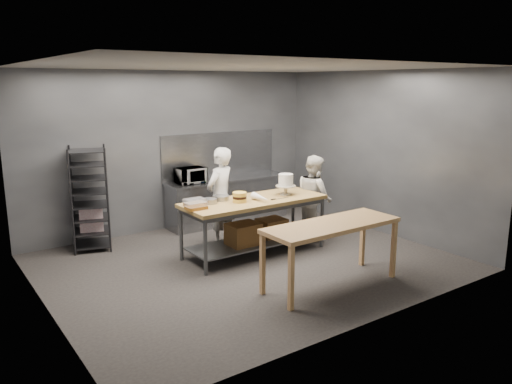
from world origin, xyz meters
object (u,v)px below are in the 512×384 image
near_counter (332,229)px  chef_behind (220,197)px  microwave (190,175)px  chef_right (314,197)px  frosted_cake_stand (286,182)px  layer_cake (240,197)px  work_table (255,220)px  speed_rack (90,200)px

near_counter → chef_behind: (-0.31, 2.43, 0.04)m
near_counter → microwave: size_ratio=3.69×
chef_right → frosted_cake_stand: chef_right is taller
near_counter → chef_right: (1.30, 1.82, -0.06)m
frosted_cake_stand → chef_behind: bearing=138.7°
layer_cake → work_table: bearing=4.9°
speed_rack → chef_behind: speed_rack is taller
chef_behind → microwave: size_ratio=3.15×
chef_behind → chef_right: chef_behind is taller
work_table → chef_behind: chef_behind is taller
frosted_cake_stand → near_counter: bearing=-107.5°
near_counter → chef_behind: chef_behind is taller
microwave → frosted_cake_stand: 2.06m
work_table → chef_right: chef_right is taller
work_table → microwave: bearing=95.5°
chef_behind → frosted_cake_stand: bearing=115.2°
work_table → near_counter: bearing=-87.0°
near_counter → frosted_cake_stand: (0.53, 1.69, 0.33)m
chef_right → microwave: size_ratio=2.79×
near_counter → speed_rack: 4.14m
microwave → layer_cake: bearing=-93.9°
work_table → layer_cake: (-0.31, -0.03, 0.43)m
speed_rack → frosted_cake_stand: speed_rack is taller
microwave → chef_behind: bearing=-92.1°
microwave → frosted_cake_stand: (0.80, -1.90, 0.09)m
speed_rack → microwave: (1.94, 0.08, 0.19)m
microwave → layer_cake: size_ratio=2.45×
chef_right → frosted_cake_stand: 0.87m
work_table → layer_cake: bearing=-175.1°
chef_behind → chef_right: (1.61, -0.61, -0.10)m
chef_right → speed_rack: bearing=80.1°
chef_right → layer_cake: 1.72m
chef_behind → chef_right: bearing=135.8°
layer_cake → frosted_cake_stand: bearing=0.3°
chef_behind → microwave: chef_behind is taller
chef_right → layer_cake: (-1.70, -0.14, 0.24)m
near_counter → microwave: microwave is taller
chef_behind → work_table: bearing=83.8°
near_counter → frosted_cake_stand: frosted_cake_stand is taller
work_table → frosted_cake_stand: size_ratio=6.75×
near_counter → frosted_cake_stand: bearing=72.5°
work_table → frosted_cake_stand: bearing=-2.1°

